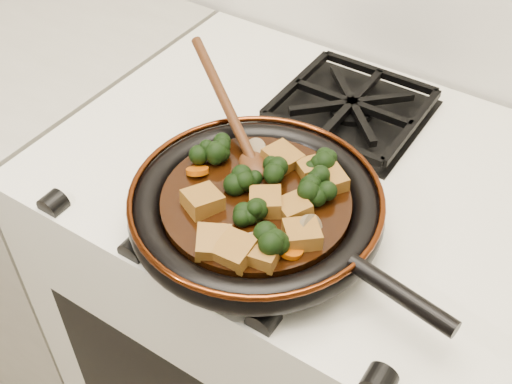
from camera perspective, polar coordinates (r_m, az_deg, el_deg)
The scene contains 33 objects.
stove at distance 1.32m, azimuth 3.51°, elevation -12.13°, with size 0.76×0.60×0.90m, color white.
burner_grate_front at distance 0.88m, azimuth 0.13°, elevation -1.65°, with size 0.23×0.23×0.03m, color black, non-canonical shape.
burner_grate_back at distance 1.06m, azimuth 8.48°, elevation 7.44°, with size 0.23×0.23×0.03m, color black, non-canonical shape.
skillet at distance 0.84m, azimuth 0.11°, elevation -1.35°, with size 0.46×0.34×0.05m.
braising_sauce at distance 0.84m, azimuth 0.00°, elevation -1.03°, with size 0.25×0.25×0.02m, color black.
tofu_cube_0 at distance 0.87m, azimuth 2.33°, elevation 2.99°, with size 0.04×0.04×0.02m, color brown.
tofu_cube_1 at distance 0.85m, azimuth 6.49°, elevation 0.98°, with size 0.04×0.04×0.02m, color brown.
tofu_cube_2 at distance 0.78m, azimuth 4.11°, elevation -3.82°, with size 0.04×0.04×0.02m, color brown.
tofu_cube_3 at distance 0.81m, azimuth 3.39°, elevation -1.50°, with size 0.04×0.04×0.02m, color brown.
tofu_cube_4 at distance 0.77m, azimuth -3.81°, elevation -4.55°, with size 0.04×0.04×0.02m, color brown.
tofu_cube_5 at distance 0.86m, azimuth 4.98°, elevation 2.06°, with size 0.04×0.03×0.02m, color brown.
tofu_cube_6 at distance 0.76m, azimuth -1.84°, elevation -5.24°, with size 0.04×0.04×0.02m, color brown.
tofu_cube_7 at distance 0.76m, azimuth 0.52°, elevation -5.51°, with size 0.04×0.04×0.02m, color brown.
tofu_cube_8 at distance 0.82m, azimuth -4.77°, elevation -0.81°, with size 0.04×0.04×0.02m, color brown.
tofu_cube_9 at distance 0.81m, azimuth 0.86°, elevation -0.93°, with size 0.04×0.04×0.02m, color brown.
broccoli_floret_0 at distance 0.80m, azimuth -0.01°, elevation -2.08°, with size 0.06×0.06×0.05m, color black, non-canonical shape.
broccoli_floret_1 at distance 0.85m, azimuth 1.63°, elevation 1.71°, with size 0.06×0.06×0.05m, color black, non-canonical shape.
broccoli_floret_2 at distance 0.89m, azimuth -3.54°, elevation 3.71°, with size 0.05×0.05×0.05m, color black, non-canonical shape.
broccoli_floret_3 at distance 0.83m, azimuth 6.05°, elevation 0.49°, with size 0.06×0.06×0.05m, color black, non-canonical shape.
broccoli_floret_4 at distance 0.84m, azimuth -1.05°, elevation 0.99°, with size 0.06×0.06×0.05m, color black, non-canonical shape.
broccoli_floret_5 at distance 0.87m, azimuth 5.31°, elevation 2.44°, with size 0.06×0.06×0.05m, color black, non-canonical shape.
broccoli_floret_6 at distance 0.88m, azimuth -3.90°, elevation 3.36°, with size 0.06×0.06×0.05m, color black, non-canonical shape.
broccoli_floret_7 at distance 0.82m, azimuth 5.27°, elevation -0.38°, with size 0.06×0.06×0.06m, color black, non-canonical shape.
broccoli_floret_8 at distance 0.76m, azimuth 1.53°, elevation -4.73°, with size 0.06×0.06×0.06m, color black, non-canonical shape.
carrot_coin_0 at distance 0.77m, azimuth 3.06°, elevation -5.08°, with size 0.03×0.03×0.01m, color #B14904.
carrot_coin_1 at distance 0.78m, azimuth -3.12°, elevation -3.77°, with size 0.03×0.03×0.01m, color #B14904.
carrot_coin_2 at distance 0.86m, azimuth -5.23°, elevation 1.88°, with size 0.03×0.03×0.01m, color #B14904.
carrot_coin_3 at distance 0.83m, azimuth 5.36°, elevation -0.07°, with size 0.03×0.03×0.01m, color #B14904.
mushroom_slice_0 at distance 0.76m, azimuth -0.23°, elevation -4.94°, with size 0.04×0.04×0.01m, color olive.
mushroom_slice_1 at distance 0.89m, azimuth -0.05°, elevation 3.86°, with size 0.03×0.03×0.01m, color olive.
mushroom_slice_2 at distance 0.86m, azimuth 5.56°, elevation 1.49°, with size 0.03×0.03×0.01m, color olive.
mushroom_slice_3 at distance 0.79m, azimuth 4.88°, elevation -3.31°, with size 0.04×0.04×0.01m, color olive.
wooden_spoon at distance 0.90m, azimuth -1.74°, elevation 5.83°, with size 0.14×0.10×0.23m.
Camera 1 is at (0.33, 1.04, 1.54)m, focal length 45.00 mm.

